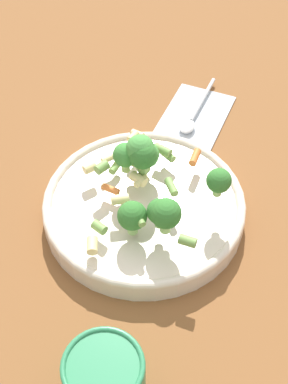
{
  "coord_description": "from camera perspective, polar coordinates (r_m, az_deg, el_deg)",
  "views": [
    {
      "loc": [
        -0.32,
        -0.39,
        0.63
      ],
      "look_at": [
        0.0,
        0.0,
        0.05
      ],
      "focal_mm": 50.0,
      "sensor_mm": 36.0,
      "label": 1
    }
  ],
  "objects": [
    {
      "name": "pasta_salad",
      "position": [
        0.74,
        0.57,
        1.28
      ],
      "size": [
        0.24,
        0.23,
        0.09
      ],
      "color": "#8CB766",
      "rests_on": "bowl"
    },
    {
      "name": "bowl",
      "position": [
        0.79,
        -0.0,
        -1.5
      ],
      "size": [
        0.3,
        0.3,
        0.04
      ],
      "color": "beige",
      "rests_on": "ground_plane"
    },
    {
      "name": "napkin",
      "position": [
        0.97,
        5.39,
        8.0
      ],
      "size": [
        0.2,
        0.17,
        0.01
      ],
      "color": "#B2BCC6",
      "rests_on": "ground_plane"
    },
    {
      "name": "spoon",
      "position": [
        0.96,
        5.32,
        8.17
      ],
      "size": [
        0.15,
        0.09,
        0.01
      ],
      "rotation": [
        0.0,
        0.0,
        9.9
      ],
      "color": "silver",
      "rests_on": "napkin"
    },
    {
      "name": "ground_plane",
      "position": [
        0.81,
        -0.0,
        -2.41
      ],
      "size": [
        3.0,
        3.0,
        0.0
      ],
      "primitive_type": "plane",
      "color": "brown"
    }
  ]
}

